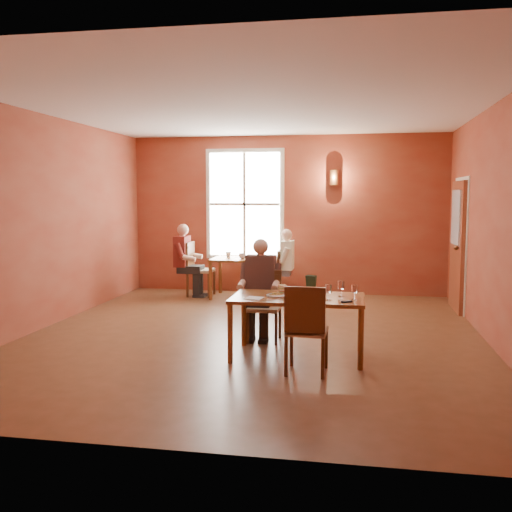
% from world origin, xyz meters
% --- Properties ---
extents(ground, '(6.00, 7.00, 0.01)m').
position_xyz_m(ground, '(0.00, 0.00, 0.00)').
color(ground, brown).
rests_on(ground, ground).
extents(wall_back, '(6.00, 0.04, 3.00)m').
position_xyz_m(wall_back, '(0.00, 3.50, 1.50)').
color(wall_back, brown).
rests_on(wall_back, ground).
extents(wall_front, '(6.00, 0.04, 3.00)m').
position_xyz_m(wall_front, '(0.00, -3.50, 1.50)').
color(wall_front, brown).
rests_on(wall_front, ground).
extents(wall_left, '(0.04, 7.00, 3.00)m').
position_xyz_m(wall_left, '(-3.00, 0.00, 1.50)').
color(wall_left, brown).
rests_on(wall_left, ground).
extents(wall_right, '(0.04, 7.00, 3.00)m').
position_xyz_m(wall_right, '(3.00, 0.00, 1.50)').
color(wall_right, brown).
rests_on(wall_right, ground).
extents(ceiling, '(6.00, 7.00, 0.04)m').
position_xyz_m(ceiling, '(0.00, 0.00, 3.00)').
color(ceiling, white).
rests_on(ceiling, wall_back).
extents(window, '(1.36, 0.10, 1.96)m').
position_xyz_m(window, '(-0.80, 3.45, 1.70)').
color(window, white).
rests_on(window, wall_back).
extents(door, '(0.12, 1.04, 2.10)m').
position_xyz_m(door, '(2.94, 2.30, 1.05)').
color(door, maroon).
rests_on(door, ground).
extents(wall_sconce, '(0.16, 0.16, 0.28)m').
position_xyz_m(wall_sconce, '(0.90, 3.40, 2.20)').
color(wall_sconce, brown).
rests_on(wall_sconce, wall_back).
extents(main_table, '(1.51, 0.85, 0.71)m').
position_xyz_m(main_table, '(0.69, -0.90, 0.35)').
color(main_table, brown).
rests_on(main_table, ground).
extents(chair_diner_main, '(0.40, 0.40, 0.90)m').
position_xyz_m(chair_diner_main, '(0.19, -0.25, 0.45)').
color(chair_diner_main, '#502D13').
rests_on(chair_diner_main, ground).
extents(diner_main, '(0.50, 0.50, 1.26)m').
position_xyz_m(diner_main, '(0.19, -0.28, 0.63)').
color(diner_main, '#432C1D').
rests_on(diner_main, ground).
extents(chair_empty, '(0.43, 0.43, 0.94)m').
position_xyz_m(chair_empty, '(0.84, -1.47, 0.47)').
color(chair_empty, '#4C2B1A').
rests_on(chair_empty, ground).
extents(plate_food, '(0.34, 0.34, 0.03)m').
position_xyz_m(plate_food, '(0.45, -0.92, 0.72)').
color(plate_food, silver).
rests_on(plate_food, main_table).
extents(sandwich, '(0.11, 0.11, 0.10)m').
position_xyz_m(sandwich, '(0.49, -0.81, 0.76)').
color(sandwich, tan).
rests_on(sandwich, main_table).
extents(goblet_a, '(0.10, 0.10, 0.20)m').
position_xyz_m(goblet_a, '(1.17, -0.80, 0.81)').
color(goblet_a, silver).
rests_on(goblet_a, main_table).
extents(goblet_b, '(0.09, 0.09, 0.18)m').
position_xyz_m(goblet_b, '(1.32, -0.98, 0.80)').
color(goblet_b, white).
rests_on(goblet_b, main_table).
extents(goblet_c, '(0.10, 0.10, 0.19)m').
position_xyz_m(goblet_c, '(1.04, -1.08, 0.80)').
color(goblet_c, white).
rests_on(goblet_c, main_table).
extents(menu_stand, '(0.14, 0.11, 0.21)m').
position_xyz_m(menu_stand, '(0.81, -0.61, 0.81)').
color(menu_stand, '#1D3822').
rests_on(menu_stand, main_table).
extents(knife, '(0.19, 0.13, 0.00)m').
position_xyz_m(knife, '(0.67, -1.12, 0.71)').
color(knife, silver).
rests_on(knife, main_table).
extents(napkin, '(0.22, 0.22, 0.01)m').
position_xyz_m(napkin, '(0.21, -1.09, 0.71)').
color(napkin, white).
rests_on(napkin, main_table).
extents(sunglasses, '(0.13, 0.11, 0.02)m').
position_xyz_m(sunglasses, '(1.24, -1.17, 0.72)').
color(sunglasses, black).
rests_on(sunglasses, main_table).
extents(second_table, '(0.82, 0.82, 0.72)m').
position_xyz_m(second_table, '(-0.86, 2.84, 0.36)').
color(second_table, brown).
rests_on(second_table, ground).
extents(chair_diner_white, '(0.39, 0.39, 0.88)m').
position_xyz_m(chair_diner_white, '(-0.21, 2.84, 0.44)').
color(chair_diner_white, '#5A2B19').
rests_on(chair_diner_white, ground).
extents(diner_white, '(0.49, 0.49, 1.22)m').
position_xyz_m(diner_white, '(-0.18, 2.84, 0.61)').
color(diner_white, silver).
rests_on(diner_white, ground).
extents(chair_diner_maroon, '(0.45, 0.45, 1.01)m').
position_xyz_m(chair_diner_maroon, '(-1.51, 2.84, 0.50)').
color(chair_diner_maroon, '#562613').
rests_on(chair_diner_maroon, ground).
extents(diner_maroon, '(0.52, 0.52, 1.30)m').
position_xyz_m(diner_maroon, '(-1.54, 2.84, 0.65)').
color(diner_maroon, maroon).
rests_on(diner_maroon, ground).
extents(cup_a, '(0.16, 0.16, 0.10)m').
position_xyz_m(cup_a, '(-0.70, 2.72, 0.77)').
color(cup_a, silver).
rests_on(cup_a, second_table).
extents(cup_b, '(0.13, 0.13, 0.10)m').
position_xyz_m(cup_b, '(-1.01, 2.96, 0.77)').
color(cup_b, white).
rests_on(cup_b, second_table).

